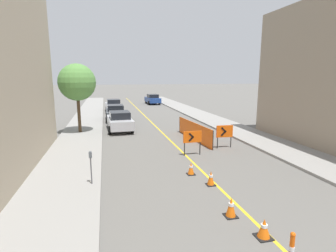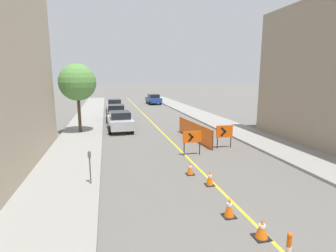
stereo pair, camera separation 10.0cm
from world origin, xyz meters
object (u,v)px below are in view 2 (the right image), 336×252
object	(u,v)px
arrow_barricade_secondary	(224,132)
parking_meter_near_curb	(90,161)
traffic_cone_farthest	(190,169)
street_tree_left_near	(77,82)
parked_car_curb_mid	(116,112)
parked_car_curb_far	(114,105)
arrow_barricade_primary	(192,138)
parked_car_opposite_side	(153,99)
traffic_cone_fifth	(210,178)
traffic_cone_fourth	(229,207)
traffic_cone_third	(262,229)
parked_car_curb_near	(120,121)

from	to	relation	value
arrow_barricade_secondary	parking_meter_near_curb	distance (m)	8.82
traffic_cone_farthest	street_tree_left_near	distance (m)	12.32
parked_car_curb_mid	parked_car_curb_far	distance (m)	6.71
arrow_barricade_primary	arrow_barricade_secondary	size ratio (longest dim) A/B	0.97
parked_car_curb_mid	arrow_barricade_primary	bearing A→B (deg)	-74.55
street_tree_left_near	parked_car_opposite_side	bearing A→B (deg)	65.29
traffic_cone_fifth	parked_car_curb_far	bearing A→B (deg)	97.27
traffic_cone_fourth	parked_car_curb_mid	bearing A→B (deg)	97.94
traffic_cone_fourth	parking_meter_near_curb	xyz separation A→B (m)	(-4.39, 3.40, 0.78)
traffic_cone_third	parking_meter_near_curb	size ratio (longest dim) A/B	0.41
traffic_cone_third	parked_car_curb_near	world-z (taller)	parked_car_curb_near
traffic_cone_farthest	parked_car_opposite_side	distance (m)	31.11
parked_car_curb_near	arrow_barricade_secondary	bearing A→B (deg)	-51.88
parked_car_curb_mid	parked_car_opposite_side	size ratio (longest dim) A/B	0.98
arrow_barricade_secondary	parked_car_curb_far	bearing A→B (deg)	110.65
arrow_barricade_secondary	traffic_cone_third	bearing A→B (deg)	-106.09
parking_meter_near_curb	parked_car_opposite_side	bearing A→B (deg)	75.42
parked_car_curb_near	parking_meter_near_curb	size ratio (longest dim) A/B	3.22
traffic_cone_farthest	parked_car_curb_mid	size ratio (longest dim) A/B	0.13
traffic_cone_third	street_tree_left_near	world-z (taller)	street_tree_left_near
parking_meter_near_curb	street_tree_left_near	size ratio (longest dim) A/B	0.26
parked_car_curb_far	street_tree_left_near	distance (m)	13.13
traffic_cone_fifth	parked_car_curb_mid	size ratio (longest dim) A/B	0.14
traffic_cone_fourth	traffic_cone_fifth	bearing A→B (deg)	82.17
parking_meter_near_curb	traffic_cone_fifth	bearing A→B (deg)	-11.51
parked_car_curb_mid	parking_meter_near_curb	distance (m)	16.44
traffic_cone_fourth	arrow_barricade_primary	world-z (taller)	arrow_barricade_primary
street_tree_left_near	parked_car_curb_far	bearing A→B (deg)	76.40
traffic_cone_fifth	traffic_cone_farthest	world-z (taller)	traffic_cone_fifth
parked_car_opposite_side	street_tree_left_near	xyz separation A→B (m)	(-9.46, -20.56, 3.13)
parked_car_curb_far	parked_car_opposite_side	world-z (taller)	same
parked_car_curb_near	parked_car_curb_far	bearing A→B (deg)	87.68
arrow_barricade_secondary	traffic_cone_fifth	bearing A→B (deg)	-117.80
parked_car_curb_near	street_tree_left_near	xyz separation A→B (m)	(-3.10, -0.43, 3.13)
parked_car_curb_near	traffic_cone_farthest	bearing A→B (deg)	-79.47
parked_car_curb_far	traffic_cone_third	bearing A→B (deg)	-86.18
arrow_barricade_secondary	traffic_cone_farthest	bearing A→B (deg)	-129.27
traffic_cone_third	traffic_cone_fourth	world-z (taller)	traffic_cone_fourth
traffic_cone_fifth	parked_car_curb_mid	world-z (taller)	parked_car_curb_mid
traffic_cone_fourth	parking_meter_near_curb	distance (m)	5.61
parked_car_curb_mid	parked_car_curb_far	size ratio (longest dim) A/B	0.98
traffic_cone_fourth	traffic_cone_fifth	xyz separation A→B (m)	(0.34, 2.44, -0.01)
traffic_cone_third	traffic_cone_fourth	xyz separation A→B (m)	(-0.37, 1.23, 0.04)
parked_car_curb_far	parked_car_curb_near	bearing A→B (deg)	-92.06
parked_car_curb_far	traffic_cone_fourth	bearing A→B (deg)	-86.67
traffic_cone_fifth	traffic_cone_farthest	distance (m)	1.38
traffic_cone_third	parked_car_curb_near	xyz separation A→B (m)	(-2.99, 15.74, 0.53)
traffic_cone_fourth	parked_car_curb_far	bearing A→B (deg)	95.89
arrow_barricade_secondary	street_tree_left_near	distance (m)	11.55
traffic_cone_farthest	arrow_barricade_secondary	distance (m)	5.20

